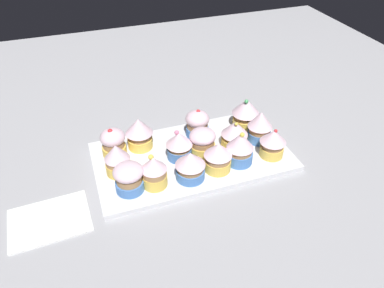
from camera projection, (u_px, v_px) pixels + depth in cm
name	position (u px, v px, depth cm)	size (l,w,h in cm)	color
ground_plane	(192.00, 163.00, 86.52)	(180.00, 180.00, 3.00)	#9E9EA3
baking_tray	(192.00, 156.00, 85.25)	(44.05, 24.45, 1.20)	silver
cupcake_0	(129.00, 177.00, 73.86)	(6.11, 6.11, 6.31)	#477AC6
cupcake_1	(154.00, 171.00, 74.84)	(5.27, 5.27, 7.50)	#EFC651
cupcake_2	(190.00, 165.00, 76.64)	(6.37, 6.37, 6.65)	#477AC6
cupcake_3	(218.00, 156.00, 78.80)	(6.06, 6.06, 6.83)	#EFC651
cupcake_4	(240.00, 148.00, 80.53)	(5.98, 5.98, 8.09)	#477AC6
cupcake_5	(273.00, 142.00, 82.54)	(5.89, 5.89, 7.08)	#EFC651
cupcake_6	(117.00, 159.00, 77.77)	(5.44, 5.44, 7.31)	#EFC651
cupcake_7	(179.00, 144.00, 82.24)	(5.93, 5.93, 7.02)	#477AC6
cupcake_8	(202.00, 140.00, 83.98)	(5.92, 5.92, 6.23)	#EFC651
cupcake_9	(235.00, 134.00, 85.33)	(6.19, 6.19, 6.88)	#EFC651
cupcake_10	(261.00, 127.00, 86.65)	(5.83, 5.83, 7.83)	#477AC6
cupcake_11	(113.00, 142.00, 83.04)	(5.55, 5.55, 6.94)	#EFC651
cupcake_12	(139.00, 132.00, 84.76)	(6.30, 6.30, 7.74)	#EFC651
cupcake_13	(197.00, 123.00, 88.98)	(5.71, 5.71, 6.89)	#477AC6
cupcake_14	(246.00, 112.00, 91.56)	(6.83, 6.83, 8.07)	#EFC651
napkin	(49.00, 220.00, 70.58)	(14.95, 11.27, 0.60)	white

